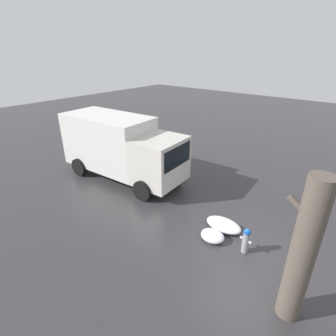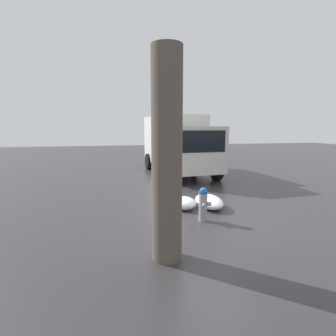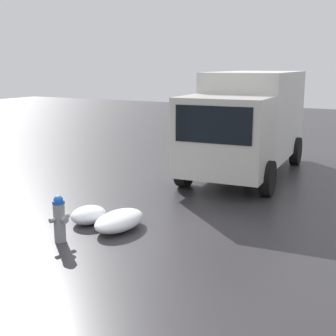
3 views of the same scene
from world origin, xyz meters
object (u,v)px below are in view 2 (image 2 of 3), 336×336
delivery_truck (177,143)px  pedestrian (194,157)px  fire_hydrant (203,204)px  tree_trunk (167,157)px

delivery_truck → pedestrian: 1.51m
fire_hydrant → delivery_truck: 7.28m
tree_trunk → fire_hydrant: bearing=-37.9°
tree_trunk → delivery_truck: bearing=-15.8°
fire_hydrant → tree_trunk: tree_trunk is taller
fire_hydrant → delivery_truck: delivery_truck is taller
pedestrian → delivery_truck: bearing=-21.4°
fire_hydrant → delivery_truck: (7.09, -1.15, 1.18)m
fire_hydrant → delivery_truck: size_ratio=0.14×
tree_trunk → pedestrian: (7.53, -2.98, -0.90)m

